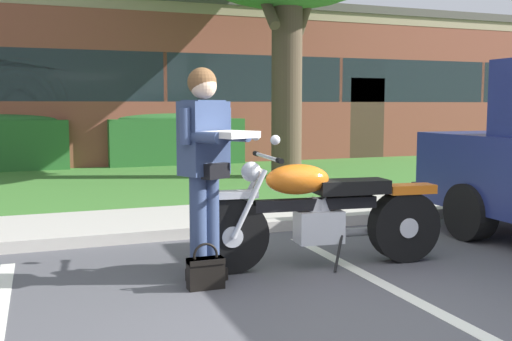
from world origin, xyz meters
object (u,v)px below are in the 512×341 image
handbag (206,270)px  hedge_center_left (175,138)px  motorcycle (331,212)px  rider_person (206,156)px  brick_building (124,88)px

handbag → hedge_center_left: hedge_center_left is taller
motorcycle → handbag: motorcycle is taller
handbag → hedge_center_left: size_ratio=0.12×
rider_person → hedge_center_left: 9.30m
rider_person → handbag: 0.89m
rider_person → brick_building: size_ratio=0.06×
brick_building → hedge_center_left: bearing=-87.5°
motorcycle → handbag: (-1.21, -0.24, -0.34)m
brick_building → rider_person: bearing=-96.6°
hedge_center_left → brick_building: size_ratio=0.12×
brick_building → motorcycle: bearing=-92.2°
rider_person → brick_building: bearing=83.4°
motorcycle → handbag: size_ratio=6.23×
hedge_center_left → motorcycle: bearing=-95.2°
motorcycle → hedge_center_left: size_ratio=0.72×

